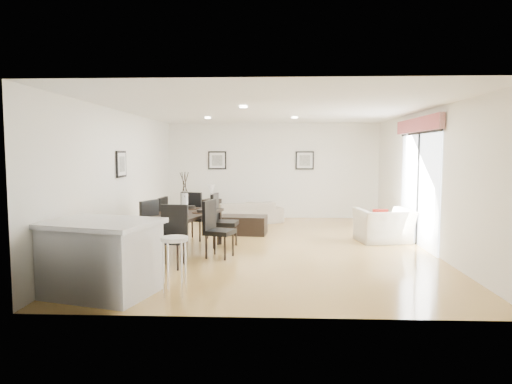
{
  "coord_description": "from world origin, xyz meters",
  "views": [
    {
      "loc": [
        0.06,
        -9.06,
        1.88
      ],
      "look_at": [
        -0.34,
        0.4,
        1.06
      ],
      "focal_mm": 32.0,
      "sensor_mm": 36.0,
      "label": 1
    }
  ],
  "objects_px": {
    "dining_chair_head": "(172,232)",
    "coffee_table": "(243,225)",
    "dining_table": "(185,217)",
    "dining_chair_wfar": "(158,219)",
    "dining_chair_foot": "(194,213)",
    "sofa": "(244,212)",
    "bar_stool": "(175,245)",
    "armchair": "(384,226)",
    "dining_chair_efar": "(221,217)",
    "kitchen_island": "(102,257)",
    "side_table": "(212,209)",
    "dining_chair_enear": "(215,226)",
    "dining_chair_wnear": "(145,225)"
  },
  "relations": [
    {
      "from": "dining_chair_head",
      "to": "coffee_table",
      "type": "xyz_separation_m",
      "value": [
        0.96,
        3.01,
        -0.35
      ]
    },
    {
      "from": "dining_table",
      "to": "dining_chair_wfar",
      "type": "distance_m",
      "value": 0.77
    },
    {
      "from": "dining_chair_foot",
      "to": "coffee_table",
      "type": "bearing_deg",
      "value": -124.59
    },
    {
      "from": "sofa",
      "to": "dining_chair_foot",
      "type": "xyz_separation_m",
      "value": [
        -0.92,
        -2.4,
        0.29
      ]
    },
    {
      "from": "dining_chair_head",
      "to": "bar_stool",
      "type": "xyz_separation_m",
      "value": [
        0.38,
        -1.54,
        0.1
      ]
    },
    {
      "from": "armchair",
      "to": "coffee_table",
      "type": "relative_size",
      "value": 1.02
    },
    {
      "from": "dining_chair_head",
      "to": "dining_chair_efar",
      "type": "bearing_deg",
      "value": 75.39
    },
    {
      "from": "dining_chair_efar",
      "to": "bar_stool",
      "type": "xyz_separation_m",
      "value": [
        -0.23,
        -3.09,
        0.07
      ]
    },
    {
      "from": "dining_chair_efar",
      "to": "dining_chair_head",
      "type": "bearing_deg",
      "value": 163.91
    },
    {
      "from": "kitchen_island",
      "to": "sofa",
      "type": "bearing_deg",
      "value": 92.04
    },
    {
      "from": "armchair",
      "to": "side_table",
      "type": "relative_size",
      "value": 1.92
    },
    {
      "from": "armchair",
      "to": "kitchen_island",
      "type": "distance_m",
      "value": 5.9
    },
    {
      "from": "armchair",
      "to": "bar_stool",
      "type": "relative_size",
      "value": 1.38
    },
    {
      "from": "side_table",
      "to": "armchair",
      "type": "bearing_deg",
      "value": -38.1
    },
    {
      "from": "armchair",
      "to": "dining_table",
      "type": "distance_m",
      "value": 4.14
    },
    {
      "from": "dining_chair_wfar",
      "to": "sofa",
      "type": "bearing_deg",
      "value": 159.12
    },
    {
      "from": "armchair",
      "to": "dining_chair_wfar",
      "type": "height_order",
      "value": "dining_chair_wfar"
    },
    {
      "from": "dining_table",
      "to": "dining_chair_efar",
      "type": "height_order",
      "value": "dining_chair_efar"
    },
    {
      "from": "dining_chair_enear",
      "to": "side_table",
      "type": "xyz_separation_m",
      "value": [
        -0.72,
        4.7,
        -0.29
      ]
    },
    {
      "from": "dining_chair_enear",
      "to": "dining_chair_foot",
      "type": "relative_size",
      "value": 0.98
    },
    {
      "from": "dining_chair_enear",
      "to": "dining_chair_head",
      "type": "height_order",
      "value": "dining_chair_enear"
    },
    {
      "from": "sofa",
      "to": "bar_stool",
      "type": "distance_m",
      "value": 6.17
    },
    {
      "from": "dining_chair_head",
      "to": "dining_chair_wnear",
      "type": "bearing_deg",
      "value": 142.83
    },
    {
      "from": "dining_table",
      "to": "kitchen_island",
      "type": "distance_m",
      "value": 2.71
    },
    {
      "from": "dining_table",
      "to": "dining_chair_head",
      "type": "bearing_deg",
      "value": -74.93
    },
    {
      "from": "sofa",
      "to": "dining_chair_wnear",
      "type": "xyz_separation_m",
      "value": [
        -1.52,
        -3.98,
        0.29
      ]
    },
    {
      "from": "dining_chair_efar",
      "to": "coffee_table",
      "type": "bearing_deg",
      "value": -8.18
    },
    {
      "from": "dining_chair_efar",
      "to": "dining_chair_enear",
      "type": "bearing_deg",
      "value": -174.17
    },
    {
      "from": "dining_chair_head",
      "to": "bar_stool",
      "type": "bearing_deg",
      "value": -69.32
    },
    {
      "from": "dining_chair_efar",
      "to": "side_table",
      "type": "height_order",
      "value": "dining_chair_efar"
    },
    {
      "from": "dining_chair_enear",
      "to": "bar_stool",
      "type": "relative_size",
      "value": 1.31
    },
    {
      "from": "armchair",
      "to": "dining_chair_head",
      "type": "xyz_separation_m",
      "value": [
        -3.97,
        -2.19,
        0.22
      ]
    },
    {
      "from": "dining_chair_enear",
      "to": "dining_chair_head",
      "type": "xyz_separation_m",
      "value": [
        -0.62,
        -0.68,
        -0.01
      ]
    },
    {
      "from": "coffee_table",
      "to": "bar_stool",
      "type": "bearing_deg",
      "value": -91.44
    },
    {
      "from": "dining_chair_foot",
      "to": "sofa",
      "type": "bearing_deg",
      "value": -94.4
    },
    {
      "from": "dining_chair_wnear",
      "to": "dining_chair_foot",
      "type": "relative_size",
      "value": 0.99
    },
    {
      "from": "dining_table",
      "to": "dining_chair_foot",
      "type": "distance_m",
      "value": 1.11
    },
    {
      "from": "kitchen_island",
      "to": "dining_chair_foot",
      "type": "bearing_deg",
      "value": 97.04
    },
    {
      "from": "dining_chair_head",
      "to": "bar_stool",
      "type": "relative_size",
      "value": 1.3
    },
    {
      "from": "armchair",
      "to": "dining_chair_foot",
      "type": "xyz_separation_m",
      "value": [
        -4.01,
        0.01,
        0.23
      ]
    },
    {
      "from": "coffee_table",
      "to": "sofa",
      "type": "bearing_deg",
      "value": 98.76
    },
    {
      "from": "sofa",
      "to": "armchair",
      "type": "bearing_deg",
      "value": 118.47
    },
    {
      "from": "dining_chair_wnear",
      "to": "dining_chair_wfar",
      "type": "xyz_separation_m",
      "value": [
        0.0,
        0.92,
        -0.02
      ]
    },
    {
      "from": "armchair",
      "to": "dining_chair_efar",
      "type": "height_order",
      "value": "dining_chair_efar"
    },
    {
      "from": "dining_table",
      "to": "dining_chair_wnear",
      "type": "distance_m",
      "value": 0.8
    },
    {
      "from": "dining_chair_head",
      "to": "side_table",
      "type": "relative_size",
      "value": 1.81
    },
    {
      "from": "dining_chair_wfar",
      "to": "dining_chair_wnear",
      "type": "bearing_deg",
      "value": 5.26
    },
    {
      "from": "dining_chair_efar",
      "to": "kitchen_island",
      "type": "relative_size",
      "value": 0.65
    },
    {
      "from": "sofa",
      "to": "side_table",
      "type": "distance_m",
      "value": 1.25
    },
    {
      "from": "sofa",
      "to": "dining_chair_efar",
      "type": "height_order",
      "value": "dining_chair_efar"
    }
  ]
}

